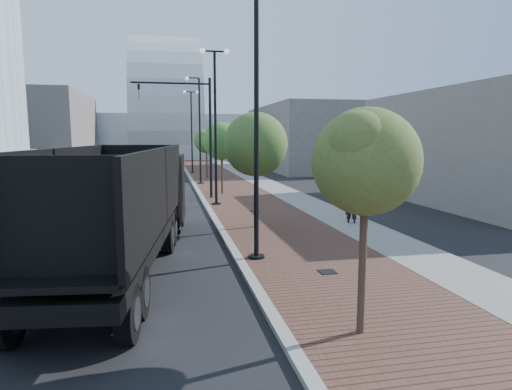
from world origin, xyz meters
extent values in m
cube|color=#4C2D23|center=(3.50, 40.00, 0.06)|extent=(7.00, 140.00, 0.12)
cube|color=slate|center=(6.20, 40.00, 0.07)|extent=(2.40, 140.00, 0.13)
cube|color=gray|center=(0.00, 40.00, 0.07)|extent=(0.30, 140.00, 0.14)
cube|color=slate|center=(-13.00, 40.00, 0.06)|extent=(4.00, 140.00, 0.12)
cube|color=black|center=(-3.06, 15.61, 1.92)|extent=(3.16, 3.26, 2.94)
cube|color=black|center=(-2.88, 17.10, 0.96)|extent=(2.76, 0.89, 1.47)
cube|color=black|center=(-3.24, 14.12, 1.19)|extent=(2.91, 1.24, 0.56)
cube|color=black|center=(-3.90, 8.66, 1.19)|extent=(3.94, 10.65, 0.40)
cube|color=black|center=(-3.90, 8.66, 1.64)|extent=(4.05, 10.66, 0.14)
cube|color=black|center=(-5.30, 8.83, 2.77)|extent=(1.38, 10.34, 2.26)
cube|color=black|center=(-2.50, 8.49, 2.77)|extent=(1.38, 10.34, 2.26)
cube|color=black|center=(-4.44, 4.15, 2.77)|extent=(2.82, 0.47, 2.26)
cube|color=black|center=(-3.35, 13.17, 2.77)|extent=(2.82, 0.47, 2.26)
cylinder|color=black|center=(-4.31, 15.15, 0.62)|extent=(0.49, 1.27, 1.24)
cylinder|color=silver|center=(-4.31, 15.15, 0.62)|extent=(0.46, 0.72, 0.68)
cylinder|color=black|center=(-1.95, 14.87, 0.62)|extent=(0.49, 1.27, 1.24)
cylinder|color=silver|center=(-1.95, 14.87, 0.62)|extent=(0.46, 0.72, 0.68)
cylinder|color=black|center=(-4.12, 16.74, 0.62)|extent=(0.49, 1.27, 1.24)
cylinder|color=silver|center=(-4.12, 16.74, 0.62)|extent=(0.46, 0.72, 0.68)
cylinder|color=black|center=(-1.76, 16.46, 0.62)|extent=(0.49, 1.27, 1.24)
cylinder|color=silver|center=(-1.76, 16.46, 0.62)|extent=(0.46, 0.72, 0.68)
cylinder|color=black|center=(-5.53, 5.03, 0.62)|extent=(0.49, 1.27, 1.24)
cylinder|color=silver|center=(-5.53, 5.03, 0.62)|extent=(0.46, 0.72, 0.68)
cylinder|color=black|center=(-3.18, 4.74, 0.62)|extent=(0.49, 1.27, 1.24)
cylinder|color=silver|center=(-3.18, 4.74, 0.62)|extent=(0.46, 0.72, 0.68)
cylinder|color=black|center=(-5.39, 6.22, 0.62)|extent=(0.49, 1.27, 1.24)
cylinder|color=silver|center=(-5.39, 6.22, 0.62)|extent=(0.46, 0.72, 0.68)
cylinder|color=black|center=(-3.03, 5.93, 0.62)|extent=(0.49, 1.27, 1.24)
cylinder|color=silver|center=(-3.03, 5.93, 0.62)|extent=(0.46, 0.72, 0.68)
cylinder|color=black|center=(-4.69, 11.98, 0.62)|extent=(0.49, 1.27, 1.24)
cylinder|color=silver|center=(-4.69, 11.98, 0.62)|extent=(0.46, 0.72, 0.68)
cylinder|color=black|center=(-2.34, 11.69, 0.62)|extent=(0.49, 1.27, 1.24)
cylinder|color=silver|center=(-2.34, 11.69, 0.62)|extent=(0.46, 0.72, 0.68)
cylinder|color=black|center=(-4.55, 13.17, 0.62)|extent=(0.49, 1.27, 1.24)
cylinder|color=silver|center=(-4.55, 13.17, 0.62)|extent=(0.46, 0.72, 0.68)
cylinder|color=black|center=(-2.19, 12.88, 0.62)|extent=(0.49, 1.27, 1.24)
cylinder|color=silver|center=(-2.19, 12.88, 0.62)|extent=(0.46, 0.72, 0.68)
imported|color=white|center=(-3.55, 16.40, 0.84)|extent=(3.53, 5.37, 1.67)
imported|color=black|center=(-6.63, 36.36, 0.68)|extent=(4.03, 5.39, 1.36)
imported|color=black|center=(-3.94, 43.23, 0.66)|extent=(3.42, 4.94, 1.33)
imported|color=black|center=(6.25, 14.95, 0.85)|extent=(0.72, 0.60, 1.70)
cylinder|color=black|center=(0.60, 10.00, 0.10)|extent=(0.56, 0.56, 0.20)
cylinder|color=black|center=(0.60, 10.00, 4.62)|extent=(0.16, 0.16, 9.00)
cylinder|color=black|center=(0.60, 22.00, 0.10)|extent=(0.56, 0.56, 0.20)
cylinder|color=black|center=(0.60, 22.00, 4.62)|extent=(0.16, 0.16, 9.00)
cylinder|color=black|center=(0.60, 22.00, 9.12)|extent=(1.40, 0.10, 0.10)
sphere|color=silver|center=(-0.10, 22.00, 9.12)|extent=(0.32, 0.32, 0.32)
sphere|color=silver|center=(1.30, 22.00, 9.12)|extent=(0.32, 0.32, 0.32)
cylinder|color=black|center=(0.60, 34.00, 0.10)|extent=(0.56, 0.56, 0.20)
cylinder|color=black|center=(0.60, 34.00, 4.62)|extent=(0.16, 0.16, 9.00)
cylinder|color=black|center=(0.10, 34.00, 9.12)|extent=(1.00, 0.10, 0.10)
sphere|color=silver|center=(-0.40, 34.00, 9.05)|extent=(0.32, 0.32, 0.32)
cylinder|color=black|center=(0.60, 46.00, 0.10)|extent=(0.56, 0.56, 0.20)
cylinder|color=black|center=(0.60, 46.00, 4.62)|extent=(0.16, 0.16, 9.00)
cylinder|color=black|center=(0.60, 46.00, 9.12)|extent=(1.40, 0.10, 0.10)
sphere|color=silver|center=(-0.10, 46.00, 9.12)|extent=(0.32, 0.32, 0.32)
sphere|color=silver|center=(1.30, 46.00, 9.12)|extent=(0.32, 0.32, 0.32)
cylinder|color=black|center=(0.60, 25.00, 4.00)|extent=(0.18, 0.18, 8.00)
cylinder|color=black|center=(-1.90, 25.00, 7.60)|extent=(5.00, 0.12, 0.12)
imported|color=black|center=(-3.90, 25.00, 7.00)|extent=(0.16, 0.20, 1.00)
cylinder|color=#382619|center=(1.60, 4.00, 1.74)|extent=(0.16, 0.16, 3.47)
sphere|color=#44561D|center=(1.60, 4.00, 3.72)|extent=(2.18, 2.18, 2.18)
sphere|color=#44561D|center=(2.00, 4.30, 3.47)|extent=(1.53, 1.53, 1.53)
sphere|color=#44561D|center=(1.30, 3.70, 4.07)|extent=(1.31, 1.31, 1.31)
cylinder|color=#382619|center=(1.60, 15.00, 1.80)|extent=(0.16, 0.16, 3.61)
sphere|color=#37581E|center=(1.60, 15.00, 3.87)|extent=(2.87, 2.87, 2.87)
sphere|color=#37581E|center=(2.00, 15.30, 3.61)|extent=(2.01, 2.01, 2.01)
sphere|color=#37581E|center=(1.30, 14.70, 4.23)|extent=(1.72, 1.72, 1.72)
cylinder|color=#382619|center=(1.60, 27.00, 1.81)|extent=(0.16, 0.16, 3.62)
sphere|color=#2D6522|center=(1.60, 27.00, 3.88)|extent=(2.69, 2.69, 2.69)
sphere|color=#2D6522|center=(2.00, 27.30, 3.62)|extent=(1.88, 1.88, 1.88)
sphere|color=#2D6522|center=(1.30, 26.70, 4.24)|extent=(1.61, 1.61, 1.61)
cylinder|color=#382619|center=(1.60, 39.00, 1.75)|extent=(0.16, 0.16, 3.49)
sphere|color=#315A1F|center=(1.60, 39.00, 3.74)|extent=(2.38, 2.38, 2.38)
sphere|color=#315A1F|center=(2.00, 39.30, 3.49)|extent=(1.67, 1.67, 1.67)
sphere|color=#315A1F|center=(1.30, 38.70, 4.09)|extent=(1.43, 1.43, 1.43)
cube|color=#9DA4A7|center=(-2.00, 85.00, 4.00)|extent=(50.00, 28.00, 8.00)
cube|color=#615A57|center=(-20.00, 60.00, 5.00)|extent=(14.00, 20.00, 10.00)
cube|color=#605956|center=(16.00, 50.00, 4.00)|extent=(12.00, 22.00, 8.00)
cube|color=slate|center=(18.00, 20.00, 3.50)|extent=(10.00, 16.00, 7.00)
cube|color=black|center=(2.40, 8.00, 0.13)|extent=(0.50, 0.50, 0.02)
cube|color=black|center=(2.40, 19.00, 0.13)|extent=(0.50, 0.50, 0.02)
camera|label=1|loc=(-2.33, -4.11, 4.23)|focal=30.55mm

